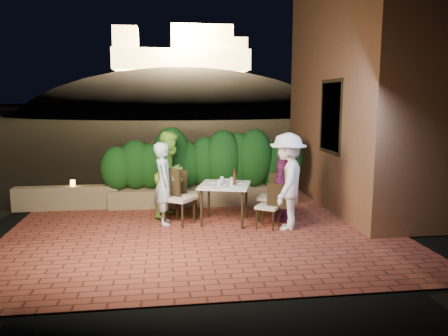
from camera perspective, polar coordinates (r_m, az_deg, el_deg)
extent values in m
plane|color=black|center=(7.70, -2.49, -9.07)|extent=(400.00, 400.00, 0.00)
cube|color=brown|center=(8.19, -2.81, -8.35)|extent=(7.00, 6.00, 0.15)
cube|color=brown|center=(10.22, 17.13, 9.37)|extent=(1.60, 5.00, 5.00)
cube|color=black|center=(9.46, 13.94, 6.52)|extent=(0.08, 1.00, 1.40)
cube|color=black|center=(9.46, 13.88, 6.53)|extent=(0.06, 1.15, 1.55)
cube|color=#7A6B4D|center=(9.87, -2.56, -3.68)|extent=(4.20, 0.55, 0.40)
cube|color=#7A6B4D|center=(10.06, -19.88, -3.69)|extent=(2.20, 0.30, 0.50)
ellipsoid|color=black|center=(67.64, -5.42, 3.62)|extent=(52.00, 40.00, 22.00)
cylinder|color=white|center=(8.19, -1.99, -2.35)|extent=(0.24, 0.24, 0.01)
cylinder|color=white|center=(8.62, -1.36, -1.77)|extent=(0.25, 0.25, 0.01)
cylinder|color=white|center=(8.13, 2.05, -2.43)|extent=(0.20, 0.20, 0.01)
cylinder|color=white|center=(8.54, 2.07, -1.87)|extent=(0.23, 0.23, 0.01)
cylinder|color=white|center=(8.41, -0.09, -2.04)|extent=(0.20, 0.20, 0.01)
cylinder|color=white|center=(8.07, 0.37, -2.52)|extent=(0.21, 0.21, 0.01)
cylinder|color=silver|center=(8.23, -0.64, -1.91)|extent=(0.07, 0.07, 0.12)
cylinder|color=silver|center=(8.55, -0.27, -1.50)|extent=(0.07, 0.07, 0.12)
cylinder|color=silver|center=(8.22, 1.01, -1.96)|extent=(0.06, 0.06, 0.11)
cylinder|color=silver|center=(8.51, 1.01, -1.57)|extent=(0.07, 0.07, 0.11)
imported|color=white|center=(8.68, 0.31, -1.60)|extent=(0.16, 0.16, 0.04)
imported|color=#ABC8DC|center=(8.33, -7.86, -2.02)|extent=(0.43, 0.61, 1.57)
imported|color=#89D241|center=(8.85, -6.96, -0.82)|extent=(0.98, 1.06, 1.73)
imported|color=white|center=(8.02, 8.27, -1.74)|extent=(1.07, 1.31, 1.77)
imported|color=#79286B|center=(8.58, 7.81, -1.38)|extent=(0.81, 1.05, 1.67)
cylinder|color=orange|center=(9.96, -19.15, -1.89)|extent=(0.10, 0.10, 0.14)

